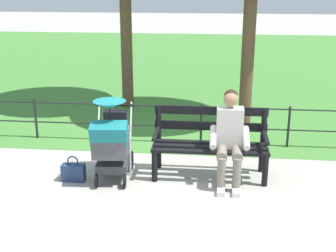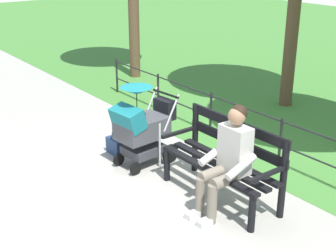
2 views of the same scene
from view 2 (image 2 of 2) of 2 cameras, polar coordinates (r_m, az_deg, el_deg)
name	(u,v)px [view 2 (image 2 of 2)]	position (r m, az deg, el deg)	size (l,w,h in m)	color
ground_plane	(173,172)	(6.53, 0.59, -5.54)	(60.00, 60.00, 0.00)	#ADA89E
park_bench	(225,157)	(5.77, 6.91, -3.68)	(1.60, 0.61, 0.96)	black
person_on_bench	(228,157)	(5.40, 7.19, -3.76)	(0.53, 0.74, 1.28)	slate
stroller	(142,125)	(6.52, -3.18, 0.11)	(0.57, 0.92, 1.15)	black
handbag	(115,146)	(7.06, -6.34, -2.37)	(0.32, 0.14, 0.37)	navy
park_fence	(243,122)	(7.18, 8.99, 0.44)	(7.21, 0.04, 0.70)	black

